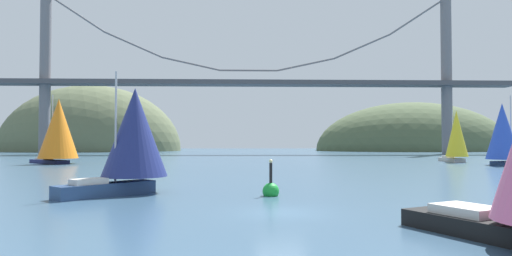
% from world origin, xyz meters
% --- Properties ---
extents(ground_plane, '(360.00, 360.00, 0.00)m').
position_xyz_m(ground_plane, '(0.00, 0.00, 0.00)').
color(ground_plane, '#385670').
extents(headland_right, '(70.01, 44.00, 34.77)m').
position_xyz_m(headland_right, '(60.00, 135.00, 0.00)').
color(headland_right, '#4C5B3D').
rests_on(headland_right, ground_plane).
extents(headland_left, '(62.89, 44.00, 46.14)m').
position_xyz_m(headland_left, '(-55.00, 135.00, 0.00)').
color(headland_left, '#5B6647').
rests_on(headland_left, ground_plane).
extents(suspension_bridge, '(143.18, 6.00, 42.63)m').
position_xyz_m(suspension_bridge, '(-0.00, 95.00, 19.98)').
color(suspension_bridge, slate).
rests_on(suspension_bridge, ground_plane).
extents(sailboat_orange_sail, '(10.13, 9.26, 10.83)m').
position_xyz_m(sailboat_orange_sail, '(-30.38, 47.02, 5.30)').
color(sailboat_orange_sail, '#191E4C').
rests_on(sailboat_orange_sail, ground_plane).
extents(sailboat_yellow_sail, '(3.61, 6.64, 8.73)m').
position_xyz_m(sailboat_yellow_sail, '(33.77, 50.06, 4.44)').
color(sailboat_yellow_sail, '#B7B2A8').
rests_on(sailboat_yellow_sail, ground_plane).
extents(sailboat_blue_spinnaker, '(9.09, 5.80, 10.28)m').
position_xyz_m(sailboat_blue_spinnaker, '(36.25, 40.91, 4.71)').
color(sailboat_blue_spinnaker, navy).
rests_on(sailboat_blue_spinnaker, ground_plane).
extents(sailboat_navy_sail, '(7.52, 7.65, 8.26)m').
position_xyz_m(sailboat_navy_sail, '(-9.48, 8.43, 3.93)').
color(sailboat_navy_sail, navy).
rests_on(sailboat_navy_sail, ground_plane).
extents(channel_buoy, '(1.10, 1.10, 2.64)m').
position_xyz_m(channel_buoy, '(-0.06, 6.73, 0.37)').
color(channel_buoy, green).
rests_on(channel_buoy, ground_plane).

